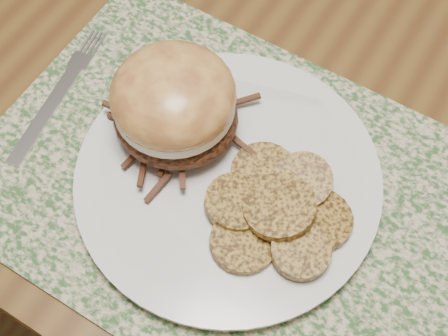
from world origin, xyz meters
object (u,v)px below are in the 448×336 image
at_px(pork_sandwich, 174,104).
at_px(dinner_plate, 228,179).
at_px(fork, 59,93).
at_px(dining_table, 315,44).

bearing_deg(pork_sandwich, dinner_plate, -25.13).
bearing_deg(dinner_plate, pork_sandwich, 165.89).
height_order(pork_sandwich, fork, pork_sandwich).
bearing_deg(fork, dinner_plate, -8.17).
bearing_deg(fork, dining_table, 48.50).
height_order(dining_table, pork_sandwich, pork_sandwich).
bearing_deg(dining_table, fork, -122.67).
height_order(dinner_plate, pork_sandwich, pork_sandwich).
xyz_separation_m(dining_table, dinner_plate, (0.03, -0.25, 0.09)).
bearing_deg(fork, pork_sandwich, -0.63).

